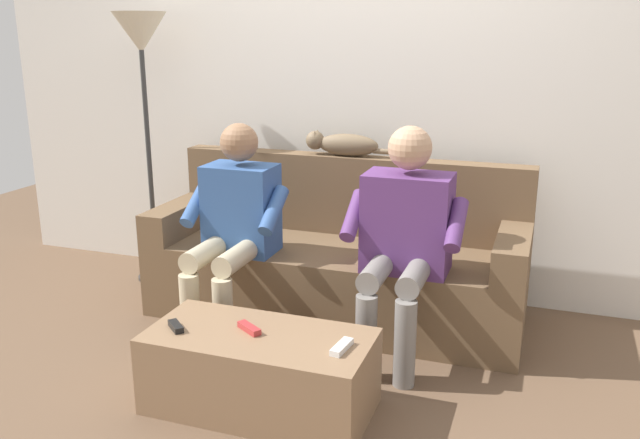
{
  "coord_description": "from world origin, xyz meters",
  "views": [
    {
      "loc": [
        -1.08,
        3.24,
        1.55
      ],
      "look_at": [
        0.0,
        0.18,
        0.63
      ],
      "focal_mm": 37.47,
      "sensor_mm": 36.0,
      "label": 1
    }
  ],
  "objects_px": {
    "cat_on_backrest": "(342,144)",
    "remote_white": "(342,347)",
    "remote_black": "(176,326)",
    "floor_lamp": "(141,51)",
    "coffee_table": "(260,371)",
    "person_left_seated": "(404,231)",
    "remote_red": "(249,328)",
    "couch": "(337,264)",
    "person_right_seated": "(235,219)"
  },
  "relations": [
    {
      "from": "cat_on_backrest",
      "to": "remote_white",
      "type": "xyz_separation_m",
      "value": [
        -0.42,
        1.32,
        -0.58
      ]
    },
    {
      "from": "person_left_seated",
      "to": "person_right_seated",
      "type": "bearing_deg",
      "value": 1.33
    },
    {
      "from": "person_right_seated",
      "to": "cat_on_backrest",
      "type": "xyz_separation_m",
      "value": [
        -0.39,
        -0.61,
        0.32
      ]
    },
    {
      "from": "remote_white",
      "to": "person_right_seated",
      "type": "bearing_deg",
      "value": -124.3
    },
    {
      "from": "cat_on_backrest",
      "to": "remote_white",
      "type": "height_order",
      "value": "cat_on_backrest"
    },
    {
      "from": "coffee_table",
      "to": "cat_on_backrest",
      "type": "xyz_separation_m",
      "value": [
        0.05,
        -1.3,
        0.76
      ]
    },
    {
      "from": "cat_on_backrest",
      "to": "remote_black",
      "type": "height_order",
      "value": "cat_on_backrest"
    },
    {
      "from": "remote_black",
      "to": "floor_lamp",
      "type": "distance_m",
      "value": 1.9
    },
    {
      "from": "couch",
      "to": "floor_lamp",
      "type": "relative_size",
      "value": 1.23
    },
    {
      "from": "person_right_seated",
      "to": "remote_red",
      "type": "xyz_separation_m",
      "value": [
        -0.39,
        0.68,
        -0.26
      ]
    },
    {
      "from": "person_right_seated",
      "to": "remote_black",
      "type": "distance_m",
      "value": 0.81
    },
    {
      "from": "person_left_seated",
      "to": "person_right_seated",
      "type": "distance_m",
      "value": 0.89
    },
    {
      "from": "remote_black",
      "to": "person_left_seated",
      "type": "bearing_deg",
      "value": 86.62
    },
    {
      "from": "remote_white",
      "to": "person_left_seated",
      "type": "bearing_deg",
      "value": -179.16
    },
    {
      "from": "person_right_seated",
      "to": "remote_white",
      "type": "bearing_deg",
      "value": 138.74
    },
    {
      "from": "couch",
      "to": "remote_black",
      "type": "height_order",
      "value": "couch"
    },
    {
      "from": "remote_white",
      "to": "remote_red",
      "type": "relative_size",
      "value": 1.07
    },
    {
      "from": "person_right_seated",
      "to": "floor_lamp",
      "type": "distance_m",
      "value": 1.27
    },
    {
      "from": "person_right_seated",
      "to": "remote_black",
      "type": "bearing_deg",
      "value": 97.03
    },
    {
      "from": "remote_black",
      "to": "remote_white",
      "type": "height_order",
      "value": "same"
    },
    {
      "from": "person_right_seated",
      "to": "person_left_seated",
      "type": "bearing_deg",
      "value": -178.67
    },
    {
      "from": "coffee_table",
      "to": "couch",
      "type": "bearing_deg",
      "value": -90.0
    },
    {
      "from": "cat_on_backrest",
      "to": "remote_black",
      "type": "bearing_deg",
      "value": 77.76
    },
    {
      "from": "cat_on_backrest",
      "to": "floor_lamp",
      "type": "height_order",
      "value": "floor_lamp"
    },
    {
      "from": "coffee_table",
      "to": "person_right_seated",
      "type": "xyz_separation_m",
      "value": [
        0.44,
        -0.69,
        0.44
      ]
    },
    {
      "from": "remote_red",
      "to": "floor_lamp",
      "type": "bearing_deg",
      "value": 169.17
    },
    {
      "from": "coffee_table",
      "to": "person_left_seated",
      "type": "relative_size",
      "value": 0.84
    },
    {
      "from": "person_left_seated",
      "to": "remote_white",
      "type": "xyz_separation_m",
      "value": [
        0.08,
        0.73,
        -0.28
      ]
    },
    {
      "from": "remote_black",
      "to": "floor_lamp",
      "type": "relative_size",
      "value": 0.07
    },
    {
      "from": "person_right_seated",
      "to": "remote_white",
      "type": "xyz_separation_m",
      "value": [
        -0.81,
        0.71,
        -0.26
      ]
    },
    {
      "from": "person_left_seated",
      "to": "remote_red",
      "type": "xyz_separation_m",
      "value": [
        0.5,
        0.7,
        -0.28
      ]
    },
    {
      "from": "couch",
      "to": "remote_white",
      "type": "distance_m",
      "value": 1.14
    },
    {
      "from": "cat_on_backrest",
      "to": "remote_black",
      "type": "xyz_separation_m",
      "value": [
        0.3,
        1.37,
        -0.58
      ]
    },
    {
      "from": "coffee_table",
      "to": "remote_red",
      "type": "distance_m",
      "value": 0.19
    },
    {
      "from": "remote_white",
      "to": "coffee_table",
      "type": "bearing_deg",
      "value": -86.24
    },
    {
      "from": "coffee_table",
      "to": "remote_black",
      "type": "distance_m",
      "value": 0.4
    },
    {
      "from": "cat_on_backrest",
      "to": "remote_red",
      "type": "relative_size",
      "value": 4.41
    },
    {
      "from": "couch",
      "to": "person_left_seated",
      "type": "height_order",
      "value": "person_left_seated"
    },
    {
      "from": "remote_black",
      "to": "coffee_table",
      "type": "bearing_deg",
      "value": 53.66
    },
    {
      "from": "couch",
      "to": "floor_lamp",
      "type": "distance_m",
      "value": 1.72
    },
    {
      "from": "remote_black",
      "to": "floor_lamp",
      "type": "bearing_deg",
      "value": 168.24
    },
    {
      "from": "cat_on_backrest",
      "to": "floor_lamp",
      "type": "xyz_separation_m",
      "value": [
        1.22,
        0.1,
        0.5
      ]
    },
    {
      "from": "coffee_table",
      "to": "person_left_seated",
      "type": "height_order",
      "value": "person_left_seated"
    },
    {
      "from": "floor_lamp",
      "to": "remote_red",
      "type": "bearing_deg",
      "value": 136.11
    },
    {
      "from": "coffee_table",
      "to": "cat_on_backrest",
      "type": "relative_size",
      "value": 1.62
    },
    {
      "from": "remote_white",
      "to": "remote_black",
      "type": "bearing_deg",
      "value": -78.92
    },
    {
      "from": "person_right_seated",
      "to": "floor_lamp",
      "type": "height_order",
      "value": "floor_lamp"
    },
    {
      "from": "cat_on_backrest",
      "to": "remote_black",
      "type": "relative_size",
      "value": 5.25
    },
    {
      "from": "remote_white",
      "to": "remote_red",
      "type": "bearing_deg",
      "value": -87.77
    },
    {
      "from": "couch",
      "to": "remote_red",
      "type": "bearing_deg",
      "value": 87.19
    }
  ]
}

